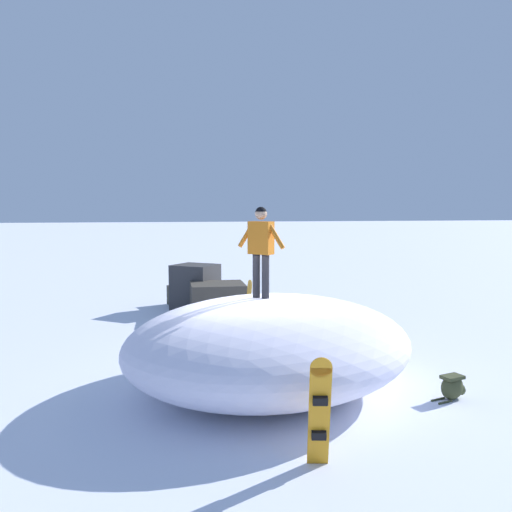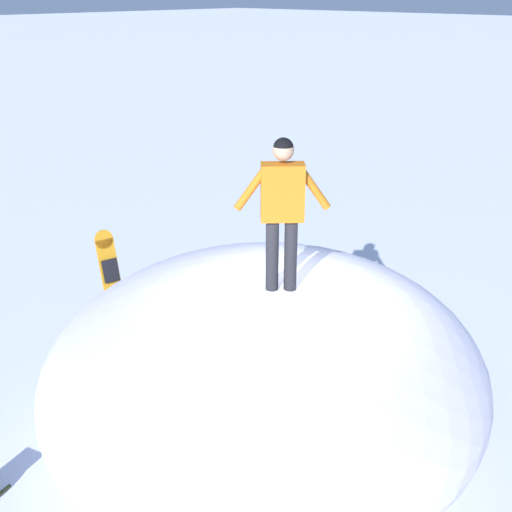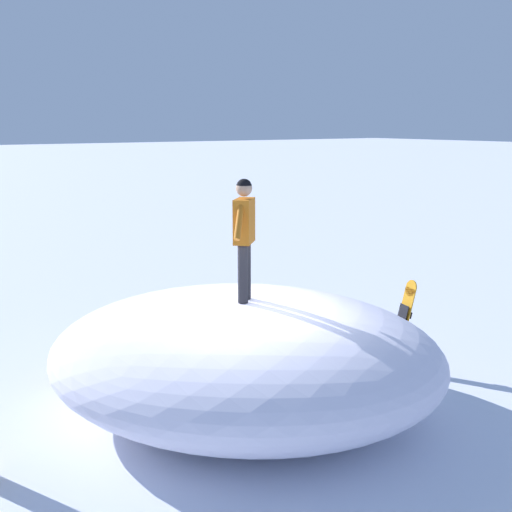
% 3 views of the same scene
% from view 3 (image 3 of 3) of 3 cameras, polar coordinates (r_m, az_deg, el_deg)
% --- Properties ---
extents(ground, '(240.00, 240.00, 0.00)m').
position_cam_3_polar(ground, '(9.40, -0.61, -14.45)').
color(ground, white).
extents(snow_mound, '(7.50, 7.36, 1.72)m').
position_cam_3_polar(snow_mound, '(9.42, -1.00, -8.69)').
color(snow_mound, white).
rests_on(snow_mound, ground).
extents(snowboarder_standing, '(0.78, 0.77, 1.68)m').
position_cam_3_polar(snowboarder_standing, '(8.77, -1.04, 2.38)').
color(snowboarder_standing, black).
rests_on(snowboarder_standing, snow_mound).
extents(snowboard_secondary_upright, '(0.35, 0.42, 1.54)m').
position_cam_3_polar(snowboard_secondary_upright, '(11.34, 12.74, -5.79)').
color(snowboard_secondary_upright, orange).
rests_on(snowboard_secondary_upright, ground).
extents(backpack_near, '(0.57, 0.54, 0.48)m').
position_cam_3_polar(backpack_near, '(11.11, -15.26, -9.27)').
color(backpack_near, maroon).
rests_on(backpack_near, ground).
extents(backpack_far, '(0.70, 0.42, 0.44)m').
position_cam_3_polar(backpack_far, '(12.66, -4.28, -6.37)').
color(backpack_far, '#383D23').
rests_on(backpack_far, ground).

